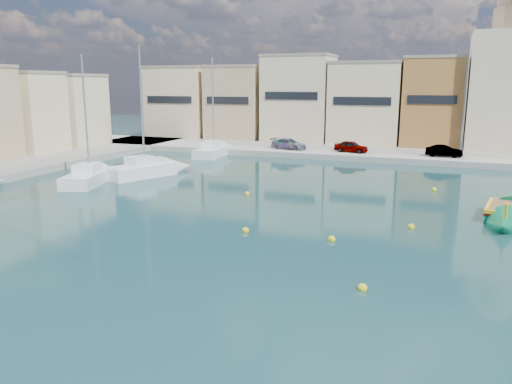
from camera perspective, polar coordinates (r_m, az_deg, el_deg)
The scene contains 9 objects.
ground at distance 21.66m, azimuth 10.67°, elevation -8.17°, with size 160.00×160.00×0.00m, color #113432.
north_quay at distance 52.63m, azimuth 17.20°, elevation 3.95°, with size 80.00×8.00×0.60m, color gray.
north_townhouses at distance 59.51m, azimuth 24.53°, elevation 8.86°, with size 83.20×7.87×10.19m.
parked_cars at distance 51.79m, azimuth 10.45°, elevation 5.14°, with size 19.22×2.23×1.16m.
luzzu_green at distance 31.55m, azimuth 26.90°, elevation -2.24°, with size 3.48×8.86×2.72m.
yacht_north at distance 53.87m, azimuth -4.35°, elevation 4.79°, with size 3.02×8.27×10.80m.
yacht_midnorth at distance 42.59m, azimuth -11.13°, elevation 2.59°, with size 5.29×8.21×11.22m.
yacht_mid at distance 41.53m, azimuth -17.76°, elevation 1.93°, with size 4.58×8.48×10.34m.
mooring_buoys at distance 27.09m, azimuth 14.84°, elevation -4.00°, with size 26.29×19.65×0.36m.
Camera 1 is at (3.49, -20.01, 7.53)m, focal length 35.00 mm.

